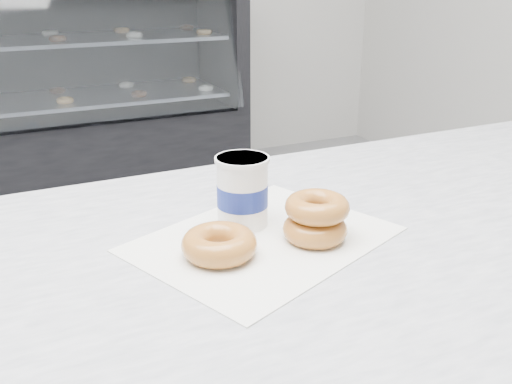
% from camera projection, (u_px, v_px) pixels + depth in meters
% --- Properties ---
extents(display_case, '(2.40, 0.74, 1.25)m').
position_uv_depth(display_case, '(25.00, 118.00, 3.14)').
color(display_case, black).
rests_on(display_case, ground).
extents(wax_paper, '(0.41, 0.37, 0.00)m').
position_uv_depth(wax_paper, '(264.00, 239.00, 0.80)').
color(wax_paper, silver).
rests_on(wax_paper, counter).
extents(donut_single, '(0.13, 0.13, 0.03)m').
position_uv_depth(donut_single, '(219.00, 244.00, 0.74)').
color(donut_single, '#BF8934').
rests_on(donut_single, wax_paper).
extents(donut_stack, '(0.11, 0.11, 0.06)m').
position_uv_depth(donut_stack, '(316.00, 218.00, 0.79)').
color(donut_stack, '#BF8934').
rests_on(donut_stack, wax_paper).
extents(coffee_cup, '(0.08, 0.08, 0.11)m').
position_uv_depth(coffee_cup, '(242.00, 191.00, 0.83)').
color(coffee_cup, white).
rests_on(coffee_cup, counter).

